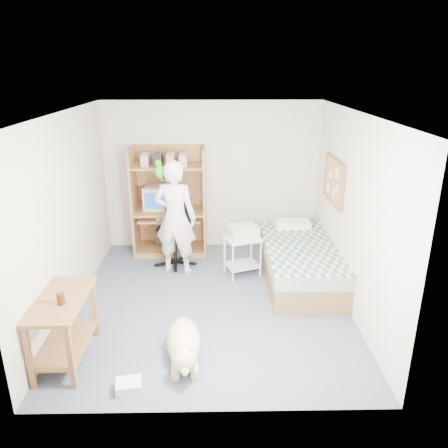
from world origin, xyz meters
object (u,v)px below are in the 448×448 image
(person, at_px, (175,218))
(dog, at_px, (184,344))
(bed, at_px, (300,262))
(computer_hutch, at_px, (170,206))
(office_chair, at_px, (176,241))
(printer_cart, at_px, (243,250))
(side_desk, at_px, (63,320))

(person, xyz_separation_m, dog, (0.25, -2.17, -0.69))
(bed, height_order, person, person)
(person, bearing_deg, computer_hutch, -65.30)
(computer_hutch, xyz_separation_m, bed, (2.00, -1.12, -0.53))
(office_chair, bearing_deg, computer_hutch, 117.56)
(printer_cart, bearing_deg, dog, -129.87)
(computer_hutch, xyz_separation_m, side_desk, (-0.85, -2.94, -0.33))
(bed, relative_size, printer_cart, 3.27)
(side_desk, distance_m, dog, 1.30)
(office_chair, relative_size, person, 0.60)
(computer_hutch, xyz_separation_m, office_chair, (0.12, -0.48, -0.44))
(office_chair, bearing_deg, side_desk, -98.30)
(computer_hutch, distance_m, bed, 2.35)
(person, xyz_separation_m, printer_cart, (1.01, -0.12, -0.47))
(office_chair, xyz_separation_m, person, (0.04, -0.31, 0.50))
(computer_hutch, height_order, office_chair, computer_hutch)
(dog, bearing_deg, printer_cart, 64.52)
(person, distance_m, printer_cart, 1.12)
(bed, bearing_deg, computer_hutch, 150.71)
(computer_hutch, height_order, printer_cart, computer_hutch)
(computer_hutch, distance_m, printer_cart, 1.53)
(bed, distance_m, side_desk, 3.39)
(side_desk, bearing_deg, office_chair, 68.45)
(computer_hutch, relative_size, office_chair, 1.71)
(person, bearing_deg, side_desk, 78.17)
(side_desk, xyz_separation_m, printer_cart, (2.01, 2.03, -0.09))
(bed, bearing_deg, side_desk, -147.50)
(bed, relative_size, side_desk, 2.02)
(dog, bearing_deg, office_chair, 91.42)
(side_desk, distance_m, person, 2.41)
(person, bearing_deg, dog, 109.92)
(office_chair, height_order, dog, office_chair)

